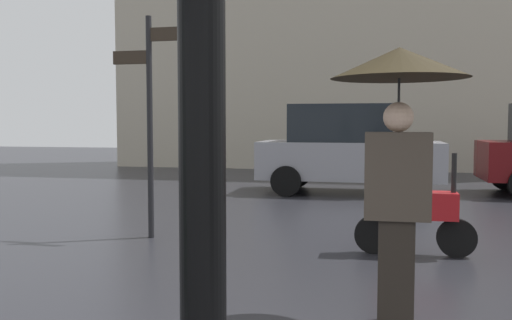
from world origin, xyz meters
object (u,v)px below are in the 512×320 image
at_px(pedestrian_with_umbrella, 399,109).
at_px(parked_scooter, 411,209).
at_px(parked_car_left, 347,149).
at_px(street_signpost, 150,105).

bearing_deg(pedestrian_with_umbrella, parked_scooter, -61.90).
height_order(parked_car_left, street_signpost, street_signpost).
bearing_deg(parked_scooter, street_signpost, -174.13).
relative_size(pedestrian_with_umbrella, parked_car_left, 0.54).
relative_size(pedestrian_with_umbrella, parked_scooter, 1.52).
bearing_deg(parked_scooter, pedestrian_with_umbrella, -85.79).
relative_size(parked_scooter, street_signpost, 0.47).
relative_size(pedestrian_with_umbrella, street_signpost, 0.71).
distance_m(parked_scooter, street_signpost, 3.68).
distance_m(pedestrian_with_umbrella, parked_car_left, 8.18).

